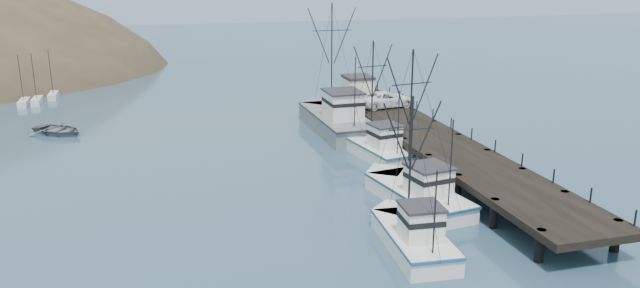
{
  "coord_description": "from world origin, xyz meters",
  "views": [
    {
      "loc": [
        -9.53,
        -32.12,
        16.59
      ],
      "look_at": [
        3.45,
        14.57,
        2.5
      ],
      "focal_mm": 35.0,
      "sensor_mm": 36.0,
      "label": 1
    }
  ],
  "objects_px": {
    "trawler_mid": "(412,236)",
    "pier_shed": "(358,88)",
    "motorboat": "(58,134)",
    "pier": "(431,140)",
    "trawler_far": "(376,147)",
    "trawler_near": "(415,192)",
    "pickup_truck": "(386,99)",
    "work_vessel": "(336,119)"
  },
  "relations": [
    {
      "from": "trawler_mid",
      "to": "pickup_truck",
      "type": "distance_m",
      "value": 29.79
    },
    {
      "from": "trawler_near",
      "to": "pier_shed",
      "type": "relative_size",
      "value": 3.53
    },
    {
      "from": "trawler_far",
      "to": "motorboat",
      "type": "bearing_deg",
      "value": 150.99
    },
    {
      "from": "trawler_near",
      "to": "trawler_mid",
      "type": "bearing_deg",
      "value": -115.39
    },
    {
      "from": "work_vessel",
      "to": "motorboat",
      "type": "height_order",
      "value": "work_vessel"
    },
    {
      "from": "trawler_mid",
      "to": "pier_shed",
      "type": "bearing_deg",
      "value": 76.89
    },
    {
      "from": "trawler_mid",
      "to": "motorboat",
      "type": "relative_size",
      "value": 1.67
    },
    {
      "from": "work_vessel",
      "to": "trawler_mid",
      "type": "bearing_deg",
      "value": -97.45
    },
    {
      "from": "trawler_far",
      "to": "trawler_near",
      "type": "bearing_deg",
      "value": -96.32
    },
    {
      "from": "trawler_mid",
      "to": "trawler_far",
      "type": "height_order",
      "value": "trawler_far"
    },
    {
      "from": "trawler_mid",
      "to": "pickup_truck",
      "type": "relative_size",
      "value": 1.6
    },
    {
      "from": "pier",
      "to": "trawler_far",
      "type": "bearing_deg",
      "value": 158.86
    },
    {
      "from": "trawler_mid",
      "to": "trawler_far",
      "type": "bearing_deg",
      "value": 76.16
    },
    {
      "from": "pier_shed",
      "to": "motorboat",
      "type": "height_order",
      "value": "pier_shed"
    },
    {
      "from": "trawler_mid",
      "to": "pickup_truck",
      "type": "bearing_deg",
      "value": 71.7
    },
    {
      "from": "trawler_near",
      "to": "trawler_far",
      "type": "xyz_separation_m",
      "value": [
        1.26,
        11.37,
        0.0
      ]
    },
    {
      "from": "pickup_truck",
      "to": "pier",
      "type": "bearing_deg",
      "value": 171.08
    },
    {
      "from": "motorboat",
      "to": "pier_shed",
      "type": "bearing_deg",
      "value": -53.19
    },
    {
      "from": "pier",
      "to": "motorboat",
      "type": "height_order",
      "value": "pier"
    },
    {
      "from": "pier",
      "to": "trawler_near",
      "type": "bearing_deg",
      "value": -120.77
    },
    {
      "from": "trawler_far",
      "to": "work_vessel",
      "type": "xyz_separation_m",
      "value": [
        -0.86,
        9.46,
        0.41
      ]
    },
    {
      "from": "pier",
      "to": "trawler_near",
      "type": "height_order",
      "value": "trawler_near"
    },
    {
      "from": "trawler_near",
      "to": "motorboat",
      "type": "relative_size",
      "value": 1.97
    },
    {
      "from": "trawler_mid",
      "to": "pier_shed",
      "type": "distance_m",
      "value": 32.92
    },
    {
      "from": "pier_shed",
      "to": "pickup_truck",
      "type": "bearing_deg",
      "value": -63.19
    },
    {
      "from": "trawler_mid",
      "to": "pickup_truck",
      "type": "height_order",
      "value": "trawler_mid"
    },
    {
      "from": "pier_shed",
      "to": "pickup_truck",
      "type": "xyz_separation_m",
      "value": [
        1.89,
        -3.74,
        -0.59
      ]
    },
    {
      "from": "pier",
      "to": "trawler_mid",
      "type": "height_order",
      "value": "trawler_mid"
    },
    {
      "from": "motorboat",
      "to": "trawler_near",
      "type": "bearing_deg",
      "value": -94.88
    },
    {
      "from": "work_vessel",
      "to": "pier_shed",
      "type": "bearing_deg",
      "value": 48.85
    },
    {
      "from": "trawler_mid",
      "to": "work_vessel",
      "type": "distance_m",
      "value": 27.81
    },
    {
      "from": "work_vessel",
      "to": "pier_shed",
      "type": "distance_m",
      "value": 6.22
    },
    {
      "from": "trawler_near",
      "to": "trawler_mid",
      "type": "distance_m",
      "value": 7.47
    },
    {
      "from": "pier",
      "to": "motorboat",
      "type": "bearing_deg",
      "value": 152.01
    },
    {
      "from": "trawler_mid",
      "to": "trawler_far",
      "type": "relative_size",
      "value": 0.91
    },
    {
      "from": "pier_shed",
      "to": "trawler_far",
      "type": "bearing_deg",
      "value": -102.14
    },
    {
      "from": "pier_shed",
      "to": "motorboat",
      "type": "bearing_deg",
      "value": 176.65
    },
    {
      "from": "pickup_truck",
      "to": "motorboat",
      "type": "distance_m",
      "value": 33.72
    },
    {
      "from": "trawler_near",
      "to": "trawler_far",
      "type": "bearing_deg",
      "value": 83.68
    },
    {
      "from": "trawler_near",
      "to": "pickup_truck",
      "type": "bearing_deg",
      "value": 74.07
    },
    {
      "from": "pickup_truck",
      "to": "motorboat",
      "type": "bearing_deg",
      "value": 73.43
    },
    {
      "from": "pier",
      "to": "trawler_near",
      "type": "distance_m",
      "value": 11.25
    }
  ]
}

